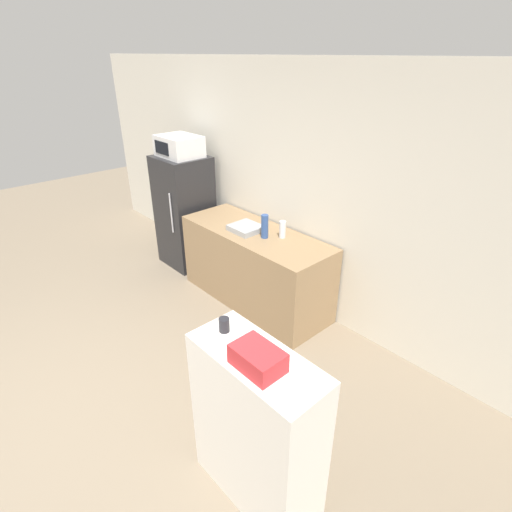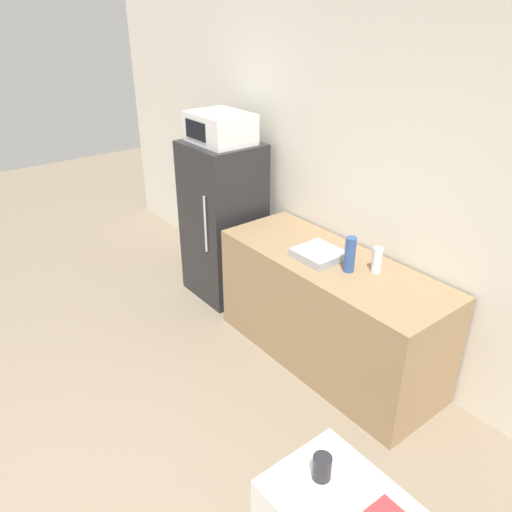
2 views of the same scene
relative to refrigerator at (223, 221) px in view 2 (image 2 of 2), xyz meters
name	(u,v)px [view 2 (image 2 of 2)]	position (x,y,z in m)	size (l,w,h in m)	color
wall_back	(398,202)	(1.57, 0.42, 0.57)	(8.00, 0.06, 2.60)	silver
refrigerator	(223,221)	(0.00, 0.00, 0.00)	(0.64, 0.61, 1.47)	#232326
microwave	(220,128)	(0.00, 0.00, 0.86)	(0.54, 0.43, 0.25)	white
counter	(328,311)	(1.36, 0.03, -0.29)	(1.85, 0.68, 0.88)	#937551
sink_basin	(319,254)	(1.27, -0.03, 0.18)	(0.32, 0.30, 0.06)	#9EA3A8
bottle_tall	(350,255)	(1.54, 0.00, 0.27)	(0.08, 0.08, 0.25)	#2D4C8C
bottle_short	(377,260)	(1.66, 0.13, 0.24)	(0.07, 0.07, 0.18)	silver
jar	(322,467)	(2.77, -1.51, 0.46)	(0.06, 0.06, 0.09)	#232328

